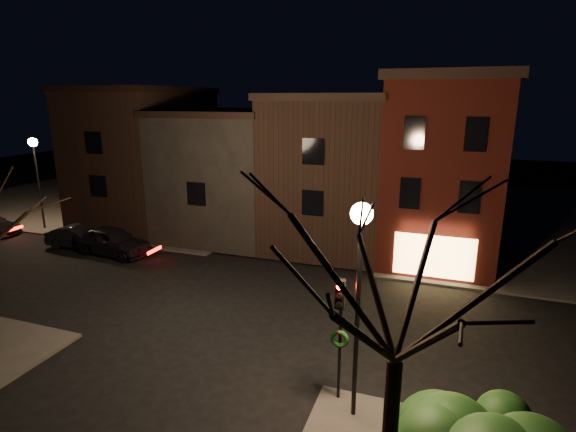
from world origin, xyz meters
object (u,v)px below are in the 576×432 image
(traffic_signal, at_px, (340,321))
(bare_tree_right, at_px, (402,255))
(street_lamp_far, at_px, (35,158))
(parked_car_a, at_px, (112,241))
(street_lamp_near, at_px, (360,254))
(parked_car_b, at_px, (80,237))

(traffic_signal, xyz_separation_m, bare_tree_right, (1.90, -2.99, 3.34))
(traffic_signal, height_order, bare_tree_right, bare_tree_right)
(street_lamp_far, bearing_deg, parked_car_a, -18.03)
(street_lamp_near, height_order, bare_tree_right, bare_tree_right)
(street_lamp_near, xyz_separation_m, traffic_signal, (-0.60, 0.49, -2.37))
(street_lamp_far, bearing_deg, traffic_signal, -25.45)
(street_lamp_far, bearing_deg, parked_car_b, -23.68)
(street_lamp_near, distance_m, traffic_signal, 2.49)
(street_lamp_far, xyz_separation_m, parked_car_a, (8.43, -2.74, -4.32))
(street_lamp_near, height_order, street_lamp_far, same)
(street_lamp_far, distance_m, parked_car_a, 9.86)
(street_lamp_near, distance_m, parked_car_b, 22.28)
(traffic_signal, xyz_separation_m, parked_car_b, (-18.94, 9.22, -2.11))
(parked_car_b, bearing_deg, bare_tree_right, -123.12)
(parked_car_a, bearing_deg, parked_car_b, 90.84)
(parked_car_a, xyz_separation_m, parked_car_b, (-2.77, 0.26, -0.16))
(parked_car_a, bearing_deg, bare_tree_right, -117.28)
(parked_car_a, bearing_deg, street_lamp_far, 78.18)
(street_lamp_far, height_order, bare_tree_right, bare_tree_right)
(traffic_signal, height_order, parked_car_a, traffic_signal)
(parked_car_b, bearing_deg, parked_car_a, -98.11)
(street_lamp_near, height_order, traffic_signal, street_lamp_near)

